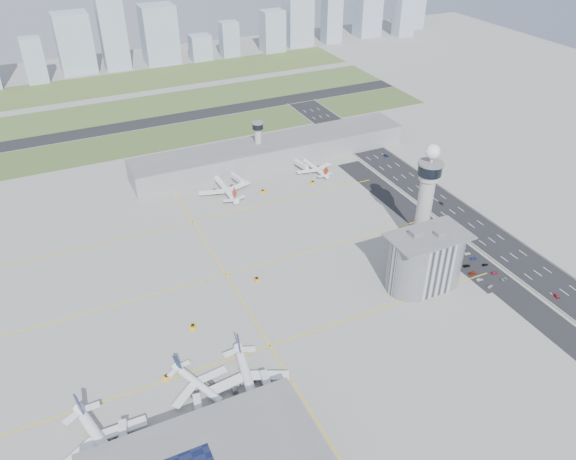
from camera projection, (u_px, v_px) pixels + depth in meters
name	position (u px, v px, depth m)	size (l,w,h in m)	color
ground	(316.00, 286.00, 297.58)	(1000.00, 1000.00, 0.00)	#9F9D94
grass_strip_0	(167.00, 137.00, 460.95)	(480.00, 50.00, 0.08)	#3F5729
grass_strip_1	(146.00, 107.00, 517.80)	(480.00, 60.00, 0.08)	#3F5A2A
grass_strip_2	(128.00, 82.00, 578.45)	(480.00, 70.00, 0.08)	#526731
runway	(156.00, 121.00, 488.99)	(480.00, 22.00, 0.10)	black
highway	(485.00, 235.00, 338.71)	(28.00, 500.00, 0.10)	black
barrier_left	(467.00, 240.00, 333.40)	(0.60, 500.00, 1.20)	#9E9E99
barrier_right	(503.00, 229.00, 343.42)	(0.60, 500.00, 1.20)	#9E9E99
landside_road	(463.00, 254.00, 322.19)	(18.00, 260.00, 0.08)	black
parking_lot	(474.00, 266.00, 312.37)	(20.00, 44.00, 0.10)	black
taxiway_line_h_0	(270.00, 346.00, 260.52)	(260.00, 0.60, 0.01)	yellow
taxiway_line_h_1	(226.00, 275.00, 306.00)	(260.00, 0.60, 0.01)	yellow
taxiway_line_h_2	(193.00, 222.00, 351.48)	(260.00, 0.60, 0.01)	yellow
taxiway_line_v	(226.00, 275.00, 306.00)	(0.60, 260.00, 0.01)	yellow
control_tower	(426.00, 193.00, 310.31)	(14.00, 14.00, 64.50)	#ADAAA5
secondary_tower	(258.00, 139.00, 411.77)	(8.60, 8.60, 31.90)	#ADAAA5
admin_building	(425.00, 260.00, 291.17)	(42.00, 24.00, 33.50)	#B2B2B7
terminal_pier	(272.00, 151.00, 419.78)	(210.00, 32.00, 15.80)	gray
airplane_near_a	(101.00, 439.00, 210.88)	(44.23, 37.60, 12.39)	white
airplane_near_b	(200.00, 382.00, 235.92)	(34.16, 29.03, 9.56)	white
airplane_near_c	(248.00, 378.00, 236.54)	(43.15, 36.68, 12.08)	white
airplane_far_a	(224.00, 184.00, 380.37)	(44.33, 37.68, 12.41)	white
airplane_far_b	(314.00, 165.00, 407.36)	(34.58, 29.39, 9.68)	white
jet_bridge_near_0	(124.00, 454.00, 209.35)	(14.00, 3.00, 5.70)	silver
jet_bridge_near_1	(201.00, 426.00, 220.08)	(14.00, 3.00, 5.70)	silver
jet_bridge_near_2	(271.00, 399.00, 230.82)	(14.00, 3.00, 5.70)	silver
jet_bridge_far_0	(232.00, 176.00, 396.80)	(14.00, 3.00, 5.70)	silver
jet_bridge_far_1	(296.00, 163.00, 414.70)	(14.00, 3.00, 5.70)	silver
tug_0	(167.00, 377.00, 243.62)	(2.11, 3.07, 1.79)	yellow
tug_1	(256.00, 375.00, 244.48)	(1.90, 2.76, 1.61)	orange
tug_2	(193.00, 326.00, 270.15)	(2.44, 3.55, 2.07)	#ECB201
tug_3	(257.00, 279.00, 301.01)	(2.39, 3.48, 2.02)	gold
tug_4	(263.00, 191.00, 382.19)	(2.48, 3.61, 2.10)	orange
tug_5	(313.00, 182.00, 393.11)	(2.38, 3.46, 2.01)	#D3B102
car_lot_0	(490.00, 286.00, 296.54)	(1.48, 3.67, 1.25)	silver
car_lot_1	(480.00, 279.00, 301.39)	(1.32, 3.78, 1.25)	#A0A1AC
car_lot_2	(473.00, 273.00, 306.10)	(2.11, 4.58, 1.27)	#A72511
car_lot_3	(467.00, 266.00, 311.80)	(1.68, 4.13, 1.20)	black
car_lot_4	(456.00, 260.00, 316.08)	(1.38, 3.42, 1.16)	navy
car_lot_5	(446.00, 249.00, 325.19)	(1.28, 3.67, 1.21)	silver
car_lot_6	(504.00, 279.00, 301.71)	(1.92, 4.17, 1.16)	#8A90A3
car_lot_7	(495.00, 273.00, 306.57)	(1.56, 3.85, 1.12)	#B3193D
car_lot_8	(485.00, 265.00, 312.63)	(1.36, 3.39, 1.16)	black
car_lot_9	(474.00, 258.00, 317.52)	(1.27, 3.63, 1.20)	navy
car_lot_10	(467.00, 254.00, 321.68)	(1.80, 3.90, 1.08)	white
car_lot_11	(463.00, 248.00, 325.95)	(1.56, 3.84, 1.11)	#A0A2B0
car_hw_0	(556.00, 296.00, 289.67)	(1.54, 3.82, 1.30)	maroon
car_hw_1	(441.00, 203.00, 369.39)	(1.21, 3.46, 1.14)	black
car_hw_2	(386.00, 156.00, 430.14)	(2.17, 4.71, 1.31)	navy
car_hw_4	(329.00, 129.00, 473.19)	(1.51, 3.76, 1.28)	gray
skyline_bldg_6	(34.00, 60.00, 565.28)	(20.04, 16.03, 45.20)	#9EADC1
skyline_bldg_7	(74.00, 43.00, 590.78)	(35.76, 28.61, 61.22)	#9EADC1
skyline_bldg_8	(112.00, 29.00, 595.02)	(26.33, 21.06, 83.39)	#9EADC1
skyline_bldg_9	(159.00, 34.00, 619.18)	(36.96, 29.57, 62.11)	#9EADC1
skyline_bldg_10	(200.00, 47.00, 637.40)	(23.01, 18.41, 27.75)	#9EADC1
skyline_bldg_11	(229.00, 39.00, 646.60)	(20.22, 16.18, 38.97)	#9EADC1
skyline_bldg_12	(273.00, 31.00, 662.18)	(26.14, 20.92, 46.89)	#9EADC1
skyline_bldg_13	(298.00, 11.00, 675.90)	(32.26, 25.81, 81.20)	#9EADC1
skyline_bldg_14	(332.00, 14.00, 689.63)	(21.59, 17.28, 68.75)	#9EADC1
skyline_bldg_15	(368.00, 10.00, 718.82)	(30.25, 24.20, 63.40)	#9EADC1
skyline_bldg_16	(405.00, 7.00, 717.02)	(23.04, 18.43, 71.56)	#9EADC1
skyline_bldg_17	(414.00, 12.00, 759.14)	(22.64, 18.11, 41.06)	#9EADC1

